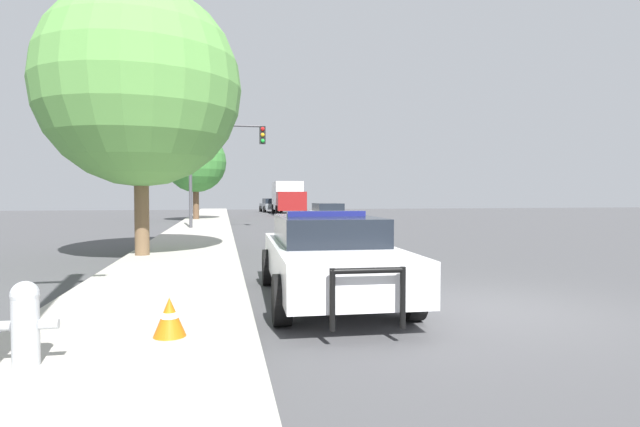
{
  "coord_description": "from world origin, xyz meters",
  "views": [
    {
      "loc": [
        -4.0,
        -6.95,
        1.76
      ],
      "look_at": [
        -0.44,
        11.32,
        1.08
      ],
      "focal_mm": 28.0,
      "sensor_mm": 36.0,
      "label": 1
    }
  ],
  "objects_px": {
    "car_background_distant": "(271,205)",
    "tree_sidewalk_near": "(140,87)",
    "police_car": "(328,255)",
    "car_background_oncoming": "(328,214)",
    "traffic_light": "(221,153)",
    "fire_hydrant": "(25,321)",
    "box_truck": "(288,197)",
    "traffic_cone": "(170,317)",
    "tree_sidewalk_far": "(196,162)"
  },
  "relations": [
    {
      "from": "traffic_light",
      "to": "box_truck",
      "type": "distance_m",
      "value": 21.17
    },
    {
      "from": "box_truck",
      "to": "fire_hydrant",
      "type": "bearing_deg",
      "value": 81.03
    },
    {
      "from": "fire_hydrant",
      "to": "box_truck",
      "type": "distance_m",
      "value": 41.46
    },
    {
      "from": "traffic_light",
      "to": "tree_sidewalk_far",
      "type": "height_order",
      "value": "tree_sidewalk_far"
    },
    {
      "from": "car_background_distant",
      "to": "traffic_cone",
      "type": "distance_m",
      "value": 46.47
    },
    {
      "from": "police_car",
      "to": "fire_hydrant",
      "type": "relative_size",
      "value": 6.37
    },
    {
      "from": "police_car",
      "to": "box_truck",
      "type": "distance_m",
      "value": 37.89
    },
    {
      "from": "box_truck",
      "to": "car_background_oncoming",
      "type": "bearing_deg",
      "value": 91.91
    },
    {
      "from": "police_car",
      "to": "tree_sidewalk_near",
      "type": "height_order",
      "value": "tree_sidewalk_near"
    },
    {
      "from": "box_truck",
      "to": "traffic_cone",
      "type": "xyz_separation_m",
      "value": [
        -6.5,
        -39.94,
        -1.25
      ]
    },
    {
      "from": "police_car",
      "to": "car_background_distant",
      "type": "relative_size",
      "value": 1.26
    },
    {
      "from": "car_background_oncoming",
      "to": "traffic_cone",
      "type": "distance_m",
      "value": 22.91
    },
    {
      "from": "car_background_oncoming",
      "to": "box_truck",
      "type": "relative_size",
      "value": 0.51
    },
    {
      "from": "traffic_light",
      "to": "tree_sidewalk_near",
      "type": "bearing_deg",
      "value": -100.21
    },
    {
      "from": "traffic_light",
      "to": "car_background_oncoming",
      "type": "relative_size",
      "value": 1.3
    },
    {
      "from": "car_background_distant",
      "to": "box_truck",
      "type": "height_order",
      "value": "box_truck"
    },
    {
      "from": "traffic_light",
      "to": "tree_sidewalk_near",
      "type": "height_order",
      "value": "tree_sidewalk_near"
    },
    {
      "from": "car_background_oncoming",
      "to": "car_background_distant",
      "type": "bearing_deg",
      "value": -88.97
    },
    {
      "from": "police_car",
      "to": "car_background_oncoming",
      "type": "relative_size",
      "value": 1.27
    },
    {
      "from": "police_car",
      "to": "tree_sidewalk_far",
      "type": "xyz_separation_m",
      "value": [
        -3.56,
        26.84,
        3.25
      ]
    },
    {
      "from": "fire_hydrant",
      "to": "traffic_cone",
      "type": "relative_size",
      "value": 1.8
    },
    {
      "from": "police_car",
      "to": "car_background_oncoming",
      "type": "height_order",
      "value": "police_car"
    },
    {
      "from": "fire_hydrant",
      "to": "box_truck",
      "type": "bearing_deg",
      "value": 79.24
    },
    {
      "from": "traffic_light",
      "to": "tree_sidewalk_far",
      "type": "distance_m",
      "value": 9.52
    },
    {
      "from": "fire_hydrant",
      "to": "tree_sidewalk_near",
      "type": "height_order",
      "value": "tree_sidewalk_near"
    },
    {
      "from": "traffic_cone",
      "to": "fire_hydrant",
      "type": "bearing_deg",
      "value": -148.08
    },
    {
      "from": "fire_hydrant",
      "to": "traffic_cone",
      "type": "bearing_deg",
      "value": 31.92
    },
    {
      "from": "car_background_distant",
      "to": "tree_sidewalk_far",
      "type": "bearing_deg",
      "value": -116.27
    },
    {
      "from": "police_car",
      "to": "car_background_distant",
      "type": "bearing_deg",
      "value": -92.19
    },
    {
      "from": "fire_hydrant",
      "to": "car_background_oncoming",
      "type": "distance_m",
      "value": 24.02
    },
    {
      "from": "traffic_light",
      "to": "car_background_distant",
      "type": "relative_size",
      "value": 1.29
    },
    {
      "from": "fire_hydrant",
      "to": "car_background_oncoming",
      "type": "relative_size",
      "value": 0.2
    },
    {
      "from": "box_truck",
      "to": "tree_sidewalk_near",
      "type": "bearing_deg",
      "value": 77.52
    },
    {
      "from": "car_background_oncoming",
      "to": "tree_sidewalk_far",
      "type": "bearing_deg",
      "value": -44.19
    },
    {
      "from": "police_car",
      "to": "fire_hydrant",
      "type": "xyz_separation_m",
      "value": [
        -3.6,
        -3.06,
        -0.19
      ]
    },
    {
      "from": "box_truck",
      "to": "tree_sidewalk_near",
      "type": "relative_size",
      "value": 1.11
    },
    {
      "from": "fire_hydrant",
      "to": "police_car",
      "type": "bearing_deg",
      "value": 40.38
    },
    {
      "from": "car_background_oncoming",
      "to": "tree_sidewalk_far",
      "type": "relative_size",
      "value": 0.69
    },
    {
      "from": "fire_hydrant",
      "to": "car_background_oncoming",
      "type": "height_order",
      "value": "car_background_oncoming"
    },
    {
      "from": "car_background_distant",
      "to": "tree_sidewalk_far",
      "type": "xyz_separation_m",
      "value": [
        -6.72,
        -17.01,
        3.27
      ]
    },
    {
      "from": "fire_hydrant",
      "to": "car_background_distant",
      "type": "height_order",
      "value": "car_background_distant"
    },
    {
      "from": "car_background_distant",
      "to": "tree_sidewalk_far",
      "type": "height_order",
      "value": "tree_sidewalk_far"
    },
    {
      "from": "car_background_oncoming",
      "to": "box_truck",
      "type": "bearing_deg",
      "value": -91.25
    },
    {
      "from": "traffic_light",
      "to": "car_background_oncoming",
      "type": "bearing_deg",
      "value": 19.97
    },
    {
      "from": "box_truck",
      "to": "tree_sidewalk_far",
      "type": "bearing_deg",
      "value": 56.35
    },
    {
      "from": "car_background_distant",
      "to": "tree_sidewalk_near",
      "type": "height_order",
      "value": "tree_sidewalk_near"
    },
    {
      "from": "car_background_oncoming",
      "to": "tree_sidewalk_near",
      "type": "relative_size",
      "value": 0.56
    },
    {
      "from": "police_car",
      "to": "tree_sidewalk_far",
      "type": "relative_size",
      "value": 0.87
    },
    {
      "from": "traffic_cone",
      "to": "traffic_light",
      "type": "bearing_deg",
      "value": 88.52
    },
    {
      "from": "tree_sidewalk_far",
      "to": "fire_hydrant",
      "type": "bearing_deg",
      "value": -90.08
    }
  ]
}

